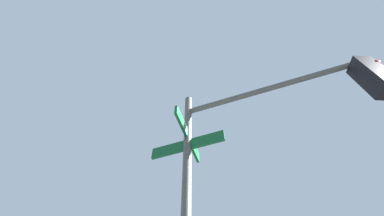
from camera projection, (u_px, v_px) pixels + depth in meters
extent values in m
cylinder|color=#474C47|center=(268.00, 89.00, 4.39)|extent=(1.11, 2.55, 0.09)
cube|color=black|center=(373.00, 77.00, 3.77)|extent=(0.28, 0.28, 0.80)
sphere|color=red|center=(375.00, 66.00, 3.95)|extent=(0.18, 0.18, 0.18)
cube|color=#0F5128|center=(188.00, 145.00, 3.93)|extent=(0.45, 1.03, 0.20)
cube|color=#0F5128|center=(188.00, 135.00, 4.11)|extent=(0.94, 0.41, 0.20)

